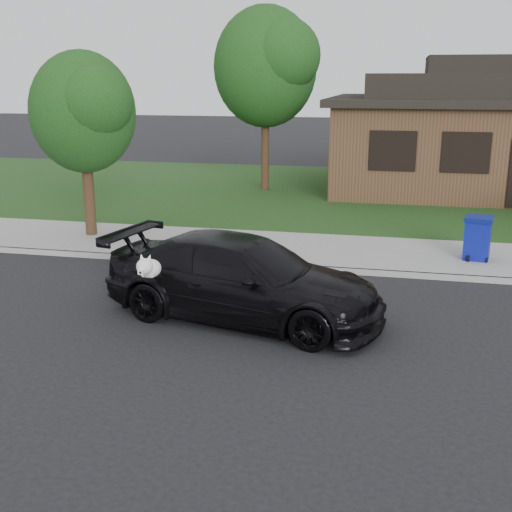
# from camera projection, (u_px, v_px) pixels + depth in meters

# --- Properties ---
(ground) EXTENTS (120.00, 120.00, 0.00)m
(ground) POSITION_uv_depth(u_px,v_px,m) (377.00, 339.00, 10.25)
(ground) COLOR black
(ground) RESTS_ON ground
(sidewalk) EXTENTS (60.00, 3.00, 0.12)m
(sidewalk) POSITION_uv_depth(u_px,v_px,m) (385.00, 255.00, 14.94)
(sidewalk) COLOR gray
(sidewalk) RESTS_ON ground
(curb) EXTENTS (60.00, 0.12, 0.12)m
(curb) POSITION_uv_depth(u_px,v_px,m) (383.00, 273.00, 13.52)
(curb) COLOR gray
(curb) RESTS_ON ground
(lawn) EXTENTS (60.00, 13.00, 0.13)m
(lawn) POSITION_uv_depth(u_px,v_px,m) (391.00, 195.00, 22.46)
(lawn) COLOR #193814
(lawn) RESTS_ON ground
(sedan) EXTENTS (5.21, 2.98, 1.42)m
(sedan) POSITION_uv_depth(u_px,v_px,m) (243.00, 279.00, 10.99)
(sedan) COLOR black
(sedan) RESTS_ON ground
(recycling_bin) EXTENTS (0.69, 0.69, 0.97)m
(recycling_bin) POSITION_uv_depth(u_px,v_px,m) (478.00, 238.00, 14.24)
(recycling_bin) COLOR navy
(recycling_bin) RESTS_ON sidewalk
(house) EXTENTS (12.60, 8.60, 4.65)m
(house) POSITION_uv_depth(u_px,v_px,m) (509.00, 133.00, 22.96)
(house) COLOR #422B1C
(house) RESTS_ON ground
(tree_0) EXTENTS (3.78, 3.60, 6.34)m
(tree_0) POSITION_uv_depth(u_px,v_px,m) (269.00, 65.00, 22.06)
(tree_0) COLOR #332114
(tree_0) RESTS_ON ground
(tree_2) EXTENTS (2.73, 2.60, 4.59)m
(tree_2) POSITION_uv_depth(u_px,v_px,m) (86.00, 110.00, 15.71)
(tree_2) COLOR #332114
(tree_2) RESTS_ON ground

